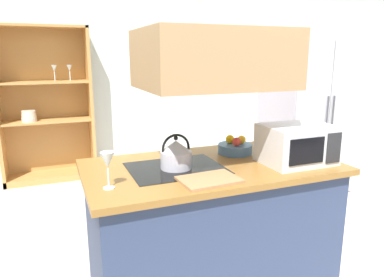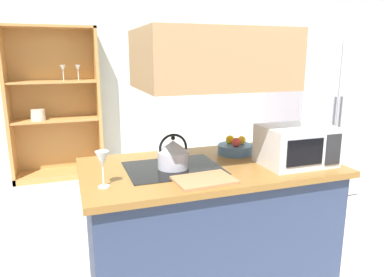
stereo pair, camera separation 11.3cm
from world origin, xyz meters
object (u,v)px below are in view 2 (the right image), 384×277
dish_cabinet (55,113)px  cutting_board (204,180)px  refrigerator (313,117)px  kettle (173,154)px  wine_glass_on_counter (102,161)px  fruit_bowl (235,148)px  microwave (296,145)px

dish_cabinet → cutting_board: 3.28m
refrigerator → cutting_board: 2.61m
kettle → wine_glass_on_counter: 0.50m
cutting_board → fruit_bowl: 0.64m
refrigerator → kettle: (-2.12, -1.34, 0.11)m
cutting_board → wine_glass_on_counter: (-0.56, 0.10, 0.14)m
microwave → fruit_bowl: size_ratio=1.82×
refrigerator → wine_glass_on_counter: 3.01m
microwave → fruit_bowl: microwave is taller
dish_cabinet → fruit_bowl: 2.98m
microwave → fruit_bowl: bearing=126.3°
dish_cabinet → fruit_bowl: dish_cabinet is taller
fruit_bowl → microwave: bearing=-53.7°
refrigerator → kettle: bearing=-147.7°
cutting_board → fruit_bowl: size_ratio=1.35×
refrigerator → cutting_board: refrigerator is taller
dish_cabinet → microwave: size_ratio=4.27×
dish_cabinet → microwave: bearing=-62.9°
refrigerator → wine_glass_on_counter: size_ratio=8.64×
wine_glass_on_counter → kettle: bearing=23.2°
wine_glass_on_counter → dish_cabinet: bearing=95.7°
refrigerator → wine_glass_on_counter: (-2.58, -1.54, 0.16)m
refrigerator → microwave: refrigerator is taller
kettle → microwave: microwave is taller
fruit_bowl → cutting_board: bearing=-132.0°
kettle → microwave: size_ratio=0.49×
refrigerator → fruit_bowl: bearing=-143.9°
kettle → fruit_bowl: kettle is taller
kettle → cutting_board: size_ratio=0.66×
dish_cabinet → wine_glass_on_counter: size_ratio=9.53×
kettle → wine_glass_on_counter: size_ratio=1.09×
refrigerator → fruit_bowl: refrigerator is taller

